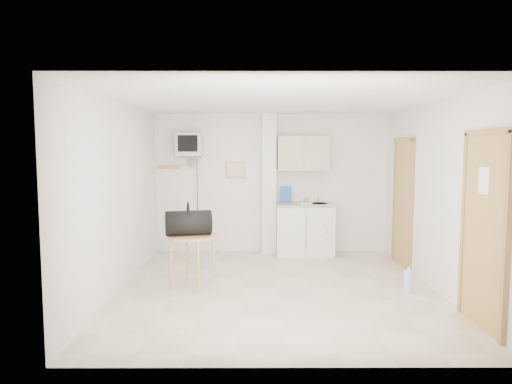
{
  "coord_description": "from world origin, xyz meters",
  "views": [
    {
      "loc": [
        -0.31,
        -6.01,
        1.87
      ],
      "look_at": [
        -0.29,
        0.6,
        1.25
      ],
      "focal_mm": 32.0,
      "sensor_mm": 36.0,
      "label": 1
    }
  ],
  "objects_px": {
    "crt_television": "(189,146)",
    "duffel_bag": "(188,223)",
    "round_table": "(192,242)",
    "water_bottle": "(408,281)"
  },
  "relations": [
    {
      "from": "crt_television",
      "to": "round_table",
      "type": "bearing_deg",
      "value": -81.31
    },
    {
      "from": "crt_television",
      "to": "duffel_bag",
      "type": "height_order",
      "value": "crt_television"
    },
    {
      "from": "duffel_bag",
      "to": "water_bottle",
      "type": "distance_m",
      "value": 3.0
    },
    {
      "from": "round_table",
      "to": "water_bottle",
      "type": "xyz_separation_m",
      "value": [
        2.85,
        -0.26,
        -0.47
      ]
    },
    {
      "from": "water_bottle",
      "to": "crt_television",
      "type": "bearing_deg",
      "value": 144.85
    },
    {
      "from": "round_table",
      "to": "water_bottle",
      "type": "bearing_deg",
      "value": -5.13
    },
    {
      "from": "duffel_bag",
      "to": "round_table",
      "type": "bearing_deg",
      "value": 8.67
    },
    {
      "from": "crt_television",
      "to": "round_table",
      "type": "height_order",
      "value": "crt_television"
    },
    {
      "from": "round_table",
      "to": "duffel_bag",
      "type": "bearing_deg",
      "value": -157.98
    },
    {
      "from": "water_bottle",
      "to": "duffel_bag",
      "type": "bearing_deg",
      "value": 175.33
    }
  ]
}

